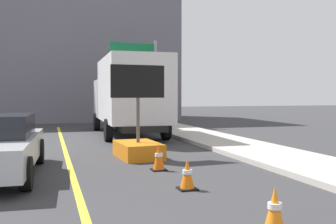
{
  "coord_description": "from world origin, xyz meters",
  "views": [
    {
      "loc": [
        -0.5,
        0.84,
        1.83
      ],
      "look_at": [
        1.16,
        6.28,
        1.58
      ],
      "focal_mm": 41.99,
      "sensor_mm": 36.0,
      "label": 1
    }
  ],
  "objects_px": {
    "traffic_cone_far_lane": "(187,174)",
    "traffic_cone_curbside": "(159,157)",
    "traffic_cone_mid_lane": "(275,209)",
    "arrow_board_trailer": "(138,141)",
    "box_truck": "(129,95)",
    "highway_guide_sign": "(143,67)"
  },
  "relations": [
    {
      "from": "box_truck",
      "to": "highway_guide_sign",
      "type": "bearing_deg",
      "value": 69.45
    },
    {
      "from": "highway_guide_sign",
      "to": "traffic_cone_mid_lane",
      "type": "relative_size",
      "value": 8.11
    },
    {
      "from": "highway_guide_sign",
      "to": "traffic_cone_curbside",
      "type": "relative_size",
      "value": 7.56
    },
    {
      "from": "traffic_cone_mid_lane",
      "to": "traffic_cone_far_lane",
      "type": "height_order",
      "value": "traffic_cone_mid_lane"
    },
    {
      "from": "arrow_board_trailer",
      "to": "highway_guide_sign",
      "type": "xyz_separation_m",
      "value": [
        2.73,
        10.98,
        2.94
      ]
    },
    {
      "from": "traffic_cone_far_lane",
      "to": "arrow_board_trailer",
      "type": "bearing_deg",
      "value": 90.95
    },
    {
      "from": "box_truck",
      "to": "arrow_board_trailer",
      "type": "bearing_deg",
      "value": -98.83
    },
    {
      "from": "box_truck",
      "to": "traffic_cone_mid_lane",
      "type": "height_order",
      "value": "box_truck"
    },
    {
      "from": "arrow_board_trailer",
      "to": "highway_guide_sign",
      "type": "height_order",
      "value": "highway_guide_sign"
    },
    {
      "from": "arrow_board_trailer",
      "to": "traffic_cone_far_lane",
      "type": "xyz_separation_m",
      "value": [
        0.07,
        -4.07,
        -0.19
      ]
    },
    {
      "from": "highway_guide_sign",
      "to": "traffic_cone_mid_lane",
      "type": "height_order",
      "value": "highway_guide_sign"
    },
    {
      "from": "arrow_board_trailer",
      "to": "box_truck",
      "type": "relative_size",
      "value": 0.34
    },
    {
      "from": "traffic_cone_mid_lane",
      "to": "traffic_cone_curbside",
      "type": "height_order",
      "value": "traffic_cone_curbside"
    },
    {
      "from": "arrow_board_trailer",
      "to": "box_truck",
      "type": "distance_m",
      "value": 6.53
    },
    {
      "from": "arrow_board_trailer",
      "to": "box_truck",
      "type": "height_order",
      "value": "box_truck"
    },
    {
      "from": "highway_guide_sign",
      "to": "box_truck",
      "type": "bearing_deg",
      "value": -110.55
    },
    {
      "from": "arrow_board_trailer",
      "to": "highway_guide_sign",
      "type": "relative_size",
      "value": 0.54
    },
    {
      "from": "traffic_cone_far_lane",
      "to": "traffic_cone_curbside",
      "type": "xyz_separation_m",
      "value": [
        -0.01,
        2.03,
        0.03
      ]
    },
    {
      "from": "highway_guide_sign",
      "to": "traffic_cone_curbside",
      "type": "height_order",
      "value": "highway_guide_sign"
    },
    {
      "from": "traffic_cone_mid_lane",
      "to": "traffic_cone_far_lane",
      "type": "xyz_separation_m",
      "value": [
        -0.32,
        2.56,
        -0.01
      ]
    },
    {
      "from": "box_truck",
      "to": "traffic_cone_curbside",
      "type": "height_order",
      "value": "box_truck"
    },
    {
      "from": "arrow_board_trailer",
      "to": "traffic_cone_curbside",
      "type": "relative_size",
      "value": 4.08
    }
  ]
}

